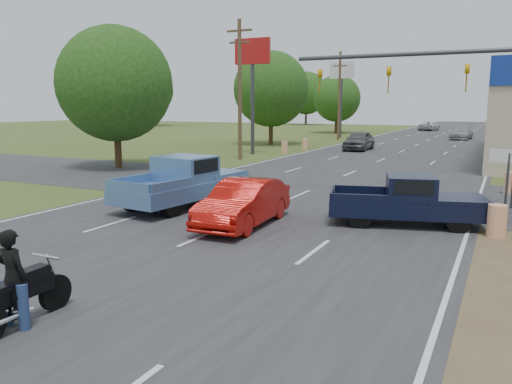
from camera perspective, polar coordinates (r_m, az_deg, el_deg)
The scene contains 25 objects.
main_road at distance 45.31m, azimuth 16.31°, elevation 4.48°, with size 15.00×180.00×0.02m, color #2D2D30.
cross_road at distance 24.14m, azimuth 6.74°, elevation 0.40°, with size 120.00×10.00×0.02m, color #2D2D30.
utility_pole_5 at distance 36.89m, azimuth -1.88°, elevation 11.98°, with size 2.00×0.28×10.00m.
utility_pole_6 at distance 59.10m, azimuth 9.50°, elevation 11.05°, with size 2.00×0.28×10.00m.
tree_0 at distance 32.93m, azimuth -15.82°, elevation 11.78°, with size 7.14×7.14×8.84m.
tree_1 at distance 51.20m, azimuth 1.73°, elevation 11.67°, with size 7.56×7.56×9.36m.
tree_2 at distance 73.86m, azimuth 9.22°, elevation 10.51°, with size 6.72×6.72×8.32m.
tree_4 at distance 101.45m, azimuth -12.07°, elevation 11.26°, with size 9.24×9.24×11.44m.
tree_6 at distance 106.48m, azimuth 5.77°, elevation 11.18°, with size 8.82×8.82×10.92m.
barrel_0 at distance 16.77m, azimuth 25.82°, elevation -3.01°, with size 0.56×0.56×1.00m, color orange.
barrel_1 at distance 25.15m, azimuth 27.11°, elevation 0.89°, with size 0.56×0.56×1.00m, color orange.
barrel_2 at distance 41.98m, azimuth 3.29°, elevation 5.13°, with size 0.56×0.56×1.00m, color orange.
barrel_3 at distance 45.56m, azimuth 5.65°, elevation 5.47°, with size 0.56×0.56×1.00m, color orange.
pole_sign_left_near at distance 41.00m, azimuth -0.41°, elevation 14.36°, with size 3.00×0.35×9.20m.
pole_sign_left_far at distance 63.28m, azimuth 9.76°, elevation 12.64°, with size 3.00×0.35×9.20m.
lane_sign at distance 18.53m, azimuth 26.89°, elevation 2.44°, with size 1.20×0.08×2.52m.
signal_mast at distance 21.55m, azimuth 21.07°, elevation 11.49°, with size 9.12×0.40×7.00m.
red_convertible at distance 16.47m, azimuth -1.43°, elevation -1.31°, with size 1.61×4.61×1.52m, color #AA0D07.
motorcycle at distance 10.03m, azimuth -26.13°, elevation -11.23°, with size 0.70×2.27×1.16m.
rider at distance 9.95m, azimuth -26.00°, elevation -9.24°, with size 0.63×0.41×1.73m, color black.
blue_pickup at distance 19.99m, azimuth -8.01°, elevation 1.28°, with size 2.94×6.19×1.98m.
navy_pickup at distance 17.37m, azimuth 17.25°, elevation -0.89°, with size 5.37×3.20×1.67m.
distant_car_grey at distance 45.65m, azimuth 11.68°, elevation 5.77°, with size 2.02×5.03×1.71m, color #505054.
distant_car_silver at distance 63.58m, azimuth 22.41°, elevation 6.25°, with size 2.13×5.25×1.52m, color #9B9B9F.
distant_car_white at distance 84.59m, azimuth 19.17°, elevation 7.14°, with size 2.42×5.24×1.46m, color silver.
Camera 1 is at (8.06, -4.41, 3.95)m, focal length 35.00 mm.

